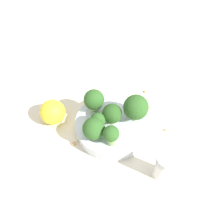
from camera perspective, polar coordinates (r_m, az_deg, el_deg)
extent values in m
plane|color=beige|center=(0.51, 0.00, -4.41)|extent=(3.00, 3.00, 0.00)
cylinder|color=silver|center=(0.50, 0.00, -3.45)|extent=(0.17, 0.17, 0.03)
cylinder|color=#84AD66|center=(0.47, -3.62, -3.32)|extent=(0.02, 0.02, 0.02)
sphere|color=#2D5B23|center=(0.46, -3.72, -2.16)|extent=(0.03, 0.03, 0.03)
cylinder|color=#8EB770|center=(0.50, -4.57, 1.63)|extent=(0.03, 0.03, 0.03)
sphere|color=#2D5B23|center=(0.48, -4.73, 3.24)|extent=(0.05, 0.05, 0.05)
cylinder|color=#7A9E5B|center=(0.45, 0.26, -7.06)|extent=(0.03, 0.03, 0.03)
sphere|color=#2D5B23|center=(0.43, 0.27, -5.68)|extent=(0.03, 0.03, 0.03)
cylinder|color=#7A9E5B|center=(0.48, 0.02, -1.72)|extent=(0.02, 0.02, 0.02)
sphere|color=#28511E|center=(0.47, 0.03, -0.40)|extent=(0.04, 0.04, 0.04)
cylinder|color=#8EB770|center=(0.48, 6.00, -0.64)|extent=(0.02, 0.02, 0.03)
sphere|color=#2D5B23|center=(0.46, 6.25, 1.24)|extent=(0.05, 0.05, 0.05)
cylinder|color=#84AD66|center=(0.46, -4.64, -5.58)|extent=(0.02, 0.02, 0.02)
sphere|color=#2D5B23|center=(0.45, -4.79, -4.34)|extent=(0.05, 0.05, 0.05)
cylinder|color=silver|center=(0.45, 12.78, -14.26)|extent=(0.03, 0.03, 0.05)
cylinder|color=#B7B7BC|center=(0.42, 13.64, -12.33)|extent=(0.03, 0.03, 0.02)
sphere|color=yellow|center=(0.52, -15.23, -0.02)|extent=(0.06, 0.06, 0.06)
cube|color=#AD7F4C|center=(0.52, 13.72, -4.61)|extent=(0.01, 0.00, 0.01)
cube|color=olive|center=(0.54, -13.48, -1.96)|extent=(0.01, 0.01, 0.01)
cube|color=tan|center=(0.50, -9.91, -8.03)|extent=(0.01, 0.01, 0.01)
cube|color=olive|center=(0.59, 8.50, 5.39)|extent=(0.01, 0.01, 0.01)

